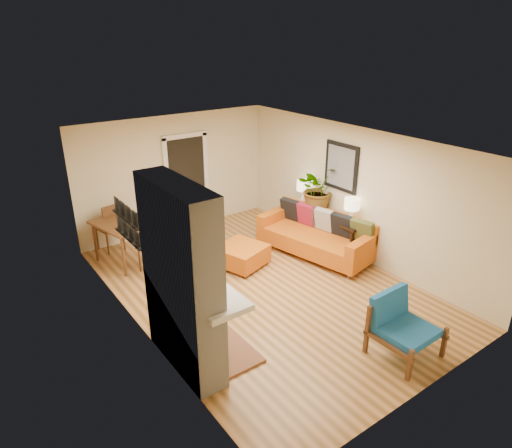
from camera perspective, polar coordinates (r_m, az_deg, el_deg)
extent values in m
plane|color=tan|center=(8.24, 0.82, -7.82)|extent=(6.50, 6.50, 0.00)
plane|color=white|center=(7.26, 0.94, 10.08)|extent=(6.50, 6.50, 0.00)
plane|color=beige|center=(10.30, -10.04, 6.17)|extent=(4.50, 0.00, 4.50)
plane|color=beige|center=(5.69, 21.10, -9.70)|extent=(4.50, 0.00, 4.50)
plane|color=beige|center=(6.68, -14.83, -3.79)|extent=(0.00, 6.50, 6.50)
plane|color=beige|center=(9.10, 12.35, 3.72)|extent=(0.00, 6.50, 6.50)
cube|color=black|center=(10.45, -8.65, 5.08)|extent=(0.88, 0.06, 2.10)
cube|color=white|center=(10.24, -11.05, 4.53)|extent=(0.10, 0.08, 2.18)
cube|color=white|center=(10.66, -6.29, 5.57)|extent=(0.10, 0.08, 2.18)
cube|color=white|center=(10.17, -8.98, 10.86)|extent=(1.08, 0.08, 0.10)
cube|color=black|center=(9.20, 10.62, 7.02)|extent=(0.04, 0.85, 0.95)
cube|color=slate|center=(9.18, 10.51, 7.00)|extent=(0.01, 0.70, 0.80)
cube|color=black|center=(6.94, -15.71, -1.74)|extent=(0.06, 0.95, 0.02)
cube|color=black|center=(6.83, -15.98, 0.54)|extent=(0.06, 0.95, 0.02)
cube|color=white|center=(5.68, -9.66, -1.98)|extent=(0.42, 1.50, 1.48)
cube|color=white|center=(6.33, -8.86, -12.70)|extent=(0.42, 1.50, 1.12)
cube|color=white|center=(6.12, -7.09, -7.70)|extent=(0.60, 1.68, 0.08)
cube|color=black|center=(6.47, -7.08, -12.89)|extent=(0.03, 0.72, 0.78)
cube|color=brown|center=(6.84, -4.67, -15.00)|extent=(0.75, 1.30, 0.04)
cube|color=black|center=(6.58, -6.13, -13.34)|extent=(0.30, 0.36, 0.48)
cylinder|color=black|center=(6.33, -6.30, -10.14)|extent=(0.10, 0.10, 0.40)
cube|color=gold|center=(5.81, -7.61, -2.42)|extent=(0.04, 0.95, 0.95)
cube|color=silver|center=(5.82, -7.44, -2.38)|extent=(0.01, 0.82, 0.82)
cylinder|color=silver|center=(8.66, 11.51, -6.28)|extent=(0.05, 0.05, 0.11)
cylinder|color=silver|center=(9.27, 14.05, -4.45)|extent=(0.05, 0.05, 0.11)
cylinder|color=silver|center=(9.73, 1.04, -2.34)|extent=(0.05, 0.05, 0.11)
cylinder|color=silver|center=(10.28, 3.93, -0.95)|extent=(0.05, 0.05, 0.11)
cube|color=#BD5311|center=(9.34, 7.45, -2.16)|extent=(1.47, 2.51, 0.34)
cube|color=#BD5311|center=(9.50, 8.93, 0.58)|extent=(0.70, 2.35, 0.39)
cube|color=#BD5311|center=(8.72, 13.30, -2.49)|extent=(1.03, 0.40, 0.22)
cube|color=#BD5311|center=(9.82, 2.43, 1.10)|extent=(1.03, 0.40, 0.22)
cube|color=#474E21|center=(8.94, 13.14, -0.90)|extent=(0.31, 0.48, 0.47)
cube|color=black|center=(9.14, 10.72, -0.14)|extent=(0.31, 0.48, 0.47)
cube|color=#A9AAA4|center=(9.36, 8.41, 0.59)|extent=(0.31, 0.48, 0.47)
cube|color=maroon|center=(9.56, 6.48, 1.20)|extent=(0.31, 0.48, 0.47)
cube|color=black|center=(9.81, 4.37, 1.86)|extent=(0.31, 0.48, 0.47)
cylinder|color=silver|center=(8.51, -1.39, -6.51)|extent=(0.05, 0.05, 0.07)
cylinder|color=silver|center=(8.98, 1.22, -4.81)|extent=(0.05, 0.05, 0.07)
cylinder|color=silver|center=(8.88, -4.82, -5.23)|extent=(0.05, 0.05, 0.07)
cylinder|color=silver|center=(9.34, -2.14, -3.67)|extent=(0.05, 0.05, 0.07)
cube|color=#BD5311|center=(8.82, -1.80, -3.83)|extent=(1.04, 1.04, 0.35)
cube|color=brown|center=(6.58, 16.17, -14.40)|extent=(0.07, 0.82, 0.05)
cube|color=brown|center=(6.49, 18.67, -16.39)|extent=(0.06, 0.06, 0.48)
cube|color=brown|center=(6.72, 13.76, -12.68)|extent=(0.06, 0.06, 0.76)
cube|color=brown|center=(7.13, 20.11, -11.75)|extent=(0.07, 0.82, 0.05)
cube|color=brown|center=(7.04, 22.47, -13.50)|extent=(0.06, 0.06, 0.48)
cube|color=brown|center=(7.26, 17.81, -10.23)|extent=(0.06, 0.06, 0.76)
cube|color=#1B6DA6|center=(6.82, 18.30, -12.58)|extent=(0.73, 0.69, 0.11)
cube|color=#1B6DA6|center=(6.82, 16.34, -9.64)|extent=(0.72, 0.20, 0.45)
cube|color=brown|center=(9.08, -16.58, 0.03)|extent=(1.02, 1.27, 0.04)
cylinder|color=brown|center=(8.73, -16.22, -3.96)|extent=(0.06, 0.06, 0.81)
cylinder|color=brown|center=(9.03, -12.95, -2.64)|extent=(0.06, 0.06, 0.81)
cylinder|color=brown|center=(9.49, -19.46, -2.15)|extent=(0.06, 0.06, 0.81)
cylinder|color=brown|center=(9.77, -16.34, -1.00)|extent=(0.06, 0.06, 0.81)
cube|color=brown|center=(8.73, -12.79, -2.82)|extent=(0.56, 0.56, 0.04)
cube|color=brown|center=(8.79, -13.83, -0.76)|extent=(0.47, 0.15, 0.51)
cylinder|color=brown|center=(8.61, -12.88, -5.14)|extent=(0.04, 0.04, 0.49)
cylinder|color=brown|center=(8.81, -10.91, -4.29)|extent=(0.04, 0.04, 0.49)
cylinder|color=brown|center=(8.89, -14.36, -4.35)|extent=(0.04, 0.04, 0.49)
cylinder|color=brown|center=(9.08, -12.42, -3.55)|extent=(0.04, 0.04, 0.49)
cube|color=brown|center=(9.86, -17.90, -0.33)|extent=(0.56, 0.56, 0.04)
cube|color=brown|center=(9.58, -17.39, 0.85)|extent=(0.47, 0.15, 0.51)
cylinder|color=brown|center=(9.72, -18.06, -2.35)|extent=(0.04, 0.04, 0.49)
cylinder|color=brown|center=(9.90, -16.21, -1.66)|extent=(0.04, 0.04, 0.49)
cylinder|color=brown|center=(10.03, -19.21, -1.72)|extent=(0.04, 0.04, 0.49)
cylinder|color=brown|center=(10.20, -17.40, -1.06)|extent=(0.04, 0.04, 0.49)
cube|color=black|center=(9.56, 8.76, 1.10)|extent=(0.34, 1.85, 0.05)
cube|color=black|center=(9.17, 12.30, -2.62)|extent=(0.30, 0.04, 0.68)
cube|color=black|center=(10.26, 5.35, 0.68)|extent=(0.30, 0.04, 0.68)
cone|color=white|center=(9.06, 11.77, 0.82)|extent=(0.18, 0.18, 0.30)
cylinder|color=white|center=(9.00, 11.86, 1.88)|extent=(0.03, 0.03, 0.06)
cylinder|color=#FFEABF|center=(8.96, 11.91, 2.48)|extent=(0.30, 0.30, 0.22)
cone|color=white|center=(9.99, 5.91, 3.31)|extent=(0.18, 0.18, 0.30)
cylinder|color=white|center=(9.93, 5.95, 4.28)|extent=(0.03, 0.03, 0.06)
cylinder|color=#FFEABF|center=(9.90, 5.97, 4.83)|extent=(0.30, 0.30, 0.22)
imported|color=#1E5919|center=(9.55, 7.76, 4.47)|extent=(0.96, 0.85, 0.99)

